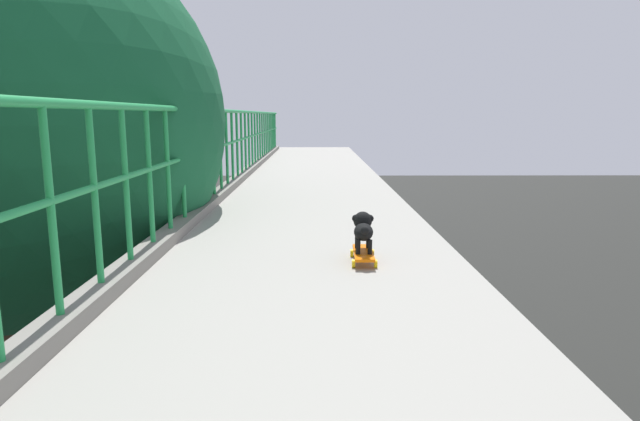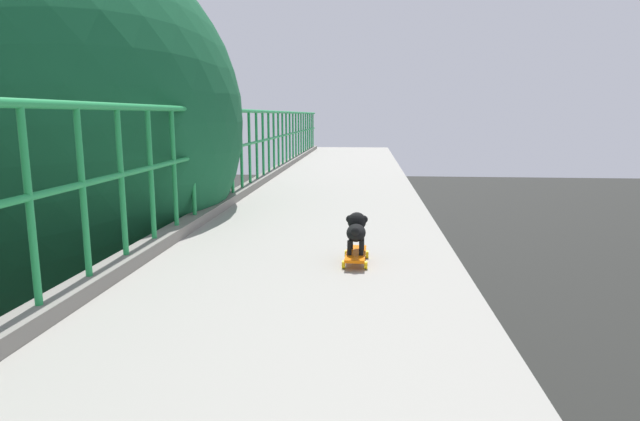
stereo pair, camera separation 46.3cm
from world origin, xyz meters
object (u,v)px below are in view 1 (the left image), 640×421
Objects in this scene: car_black_fifth at (81,391)px; toy_skateboard at (363,254)px; city_bus at (106,234)px; small_dog at (363,228)px.

toy_skateboard is at bearing -50.65° from car_black_fifth.
small_dog is (9.43, -18.13, 4.11)m from city_bus.
city_bus is (-3.71, 11.20, 1.14)m from car_black_fifth.
toy_skateboard reaches higher than city_bus.
toy_skateboard reaches higher than car_black_fifth.
small_dog is (5.73, -6.92, 5.25)m from car_black_fifth.
toy_skateboard is at bearing -91.18° from small_dog.
small_dog is at bearing 88.82° from toy_skateboard.
city_bus is at bearing 117.41° from toy_skateboard.
small_dog is at bearing -62.51° from city_bus.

